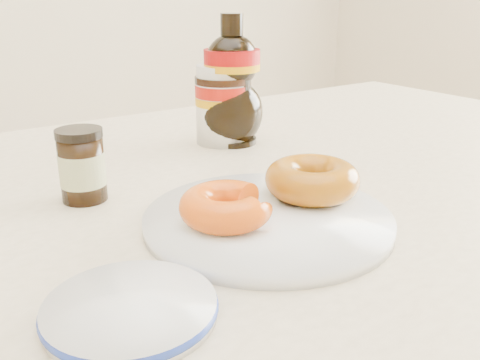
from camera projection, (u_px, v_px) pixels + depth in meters
dining_table at (266, 241)px, 0.70m from camera, size 1.40×0.90×0.75m
plate at (268, 219)px, 0.55m from camera, size 0.26×0.26×0.01m
donut_bitten at (226, 206)px, 0.52m from camera, size 0.11×0.11×0.03m
donut_whole at (312, 179)px, 0.59m from camera, size 0.11×0.11×0.04m
nutella_jar at (223, 101)px, 0.83m from camera, size 0.09×0.09×0.12m
syrup_bottle at (232, 81)px, 0.81m from camera, size 0.12×0.12×0.20m
dark_jar at (82, 166)px, 0.60m from camera, size 0.05×0.05×0.08m
blue_rim_saucer at (130, 309)px, 0.40m from camera, size 0.13×0.13×0.01m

